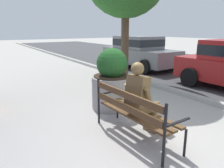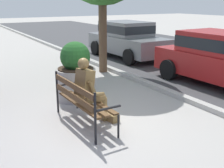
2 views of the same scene
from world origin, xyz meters
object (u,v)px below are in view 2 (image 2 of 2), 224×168
(bronze_statue_seated, at_px, (91,92))
(park_bench, at_px, (81,99))
(concrete_planter, at_px, (76,75))
(parked_car_red, at_px, (222,57))
(parked_car_grey, at_px, (127,38))

(bronze_statue_seated, bearing_deg, park_bench, -95.03)
(bronze_statue_seated, relative_size, concrete_planter, 0.93)
(concrete_planter, bearing_deg, park_bench, -19.81)
(park_bench, xyz_separation_m, parked_car_red, (-0.52, 4.72, 0.30))
(bronze_statue_seated, distance_m, parked_car_grey, 7.18)
(bronze_statue_seated, distance_m, parked_car_red, 4.54)
(concrete_planter, xyz_separation_m, parked_car_grey, (-4.05, 4.18, 0.20))
(parked_car_grey, bearing_deg, park_bench, -40.34)
(concrete_planter, xyz_separation_m, parked_car_red, (0.99, 4.18, 0.20))
(bronze_statue_seated, bearing_deg, parked_car_red, 96.82)
(park_bench, xyz_separation_m, parked_car_grey, (-5.56, 4.72, 0.30))
(concrete_planter, bearing_deg, parked_car_red, 76.71)
(park_bench, distance_m, parked_car_red, 4.76)
(concrete_planter, bearing_deg, parked_car_grey, 134.12)
(bronze_statue_seated, bearing_deg, concrete_planter, 167.83)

